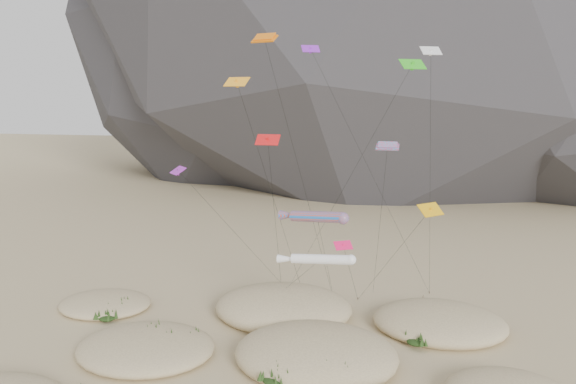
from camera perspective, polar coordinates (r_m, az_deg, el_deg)
name	(u,v)px	position (r m, az deg, el deg)	size (l,w,h in m)	color
dunes	(282,360)	(50.25, -0.63, -16.74)	(50.66, 37.39, 3.84)	#CCB789
dune_grass	(269,359)	(50.26, -1.90, -16.59)	(40.50, 29.82, 1.42)	black
kite_stakes	(335,293)	(67.32, 4.80, -10.20)	(19.82, 5.66, 0.30)	#3F2D1E
rainbow_tube_kite	(315,217)	(52.26, 2.72, -2.52)	(7.23, 15.60, 12.88)	#ED4118
white_tube_kite	(318,259)	(50.70, 3.03, -6.84)	(10.62, 12.59, 9.39)	white
orange_parafoil	(266,43)	(53.13, -2.28, 14.90)	(6.27, 12.59, 28.77)	orange
multi_parafoil	(387,149)	(52.20, 10.06, 4.34)	(2.80, 12.99, 19.01)	#F71A41
delta_kites	(324,132)	(51.68, 3.65, 6.12)	(25.59, 21.11, 27.86)	orange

